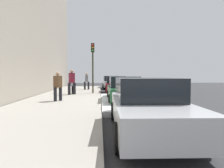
{
  "coord_description": "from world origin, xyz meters",
  "views": [
    {
      "loc": [
        11.1,
        -1.06,
        1.59
      ],
      "look_at": [
        -0.43,
        -0.33,
        1.05
      ],
      "focal_mm": 30.29,
      "sensor_mm": 36.0,
      "label": 1
    }
  ],
  "objects_px": {
    "pedestrian_grey_coat": "(87,81)",
    "traffic_light_pole": "(93,59)",
    "parked_car_white": "(111,82)",
    "pedestrian_burgundy_coat": "(72,81)",
    "rolling_suitcase": "(73,90)",
    "parked_car_green": "(124,90)",
    "parked_car_maroon": "(116,85)",
    "pedestrian_brown_coat": "(58,86)",
    "parked_car_silver": "(146,105)"
  },
  "relations": [
    {
      "from": "pedestrian_grey_coat",
      "to": "traffic_light_pole",
      "type": "bearing_deg",
      "value": 11.01
    },
    {
      "from": "parked_car_white",
      "to": "pedestrian_burgundy_coat",
      "type": "distance_m",
      "value": 8.69
    },
    {
      "from": "pedestrian_burgundy_coat",
      "to": "rolling_suitcase",
      "type": "xyz_separation_m",
      "value": [
        -0.53,
        0.03,
        -0.68
      ]
    },
    {
      "from": "parked_car_green",
      "to": "pedestrian_grey_coat",
      "type": "relative_size",
      "value": 2.64
    },
    {
      "from": "rolling_suitcase",
      "to": "pedestrian_burgundy_coat",
      "type": "bearing_deg",
      "value": -3.71
    },
    {
      "from": "parked_car_maroon",
      "to": "pedestrian_grey_coat",
      "type": "distance_m",
      "value": 3.83
    },
    {
      "from": "traffic_light_pole",
      "to": "pedestrian_burgundy_coat",
      "type": "bearing_deg",
      "value": -59.99
    },
    {
      "from": "parked_car_green",
      "to": "traffic_light_pole",
      "type": "height_order",
      "value": "traffic_light_pole"
    },
    {
      "from": "pedestrian_brown_coat",
      "to": "traffic_light_pole",
      "type": "xyz_separation_m",
      "value": [
        -4.48,
        1.78,
        1.85
      ]
    },
    {
      "from": "pedestrian_burgundy_coat",
      "to": "rolling_suitcase",
      "type": "relative_size",
      "value": 1.89
    },
    {
      "from": "traffic_light_pole",
      "to": "rolling_suitcase",
      "type": "height_order",
      "value": "traffic_light_pole"
    },
    {
      "from": "pedestrian_grey_coat",
      "to": "pedestrian_burgundy_coat",
      "type": "xyz_separation_m",
      "value": [
        4.9,
        -0.76,
        0.1
      ]
    },
    {
      "from": "pedestrian_grey_coat",
      "to": "pedestrian_burgundy_coat",
      "type": "bearing_deg",
      "value": -8.82
    },
    {
      "from": "parked_car_white",
      "to": "traffic_light_pole",
      "type": "distance_m",
      "value": 7.63
    },
    {
      "from": "parked_car_white",
      "to": "rolling_suitcase",
      "type": "relative_size",
      "value": 4.63
    },
    {
      "from": "parked_car_maroon",
      "to": "parked_car_green",
      "type": "height_order",
      "value": "same"
    },
    {
      "from": "parked_car_white",
      "to": "rolling_suitcase",
      "type": "xyz_separation_m",
      "value": [
        7.47,
        -3.34,
        -0.29
      ]
    },
    {
      "from": "pedestrian_brown_coat",
      "to": "rolling_suitcase",
      "type": "height_order",
      "value": "pedestrian_brown_coat"
    },
    {
      "from": "parked_car_silver",
      "to": "pedestrian_brown_coat",
      "type": "distance_m",
      "value": 6.6
    },
    {
      "from": "parked_car_silver",
      "to": "pedestrian_burgundy_coat",
      "type": "xyz_separation_m",
      "value": [
        -9.09,
        -3.41,
        0.38
      ]
    },
    {
      "from": "parked_car_white",
      "to": "parked_car_silver",
      "type": "bearing_deg",
      "value": 0.13
    },
    {
      "from": "parked_car_green",
      "to": "parked_car_maroon",
      "type": "bearing_deg",
      "value": 179.97
    },
    {
      "from": "pedestrian_grey_coat",
      "to": "rolling_suitcase",
      "type": "height_order",
      "value": "pedestrian_grey_coat"
    },
    {
      "from": "parked_car_green",
      "to": "pedestrian_brown_coat",
      "type": "height_order",
      "value": "pedestrian_brown_coat"
    },
    {
      "from": "parked_car_green",
      "to": "pedestrian_burgundy_coat",
      "type": "xyz_separation_m",
      "value": [
        -3.47,
        -3.5,
        0.38
      ]
    },
    {
      "from": "parked_car_white",
      "to": "parked_car_green",
      "type": "xyz_separation_m",
      "value": [
        11.46,
        0.13,
        -0.0
      ]
    },
    {
      "from": "parked_car_maroon",
      "to": "pedestrian_brown_coat",
      "type": "bearing_deg",
      "value": -32.69
    },
    {
      "from": "parked_car_maroon",
      "to": "rolling_suitcase",
      "type": "distance_m",
      "value": 3.88
    },
    {
      "from": "parked_car_green",
      "to": "rolling_suitcase",
      "type": "xyz_separation_m",
      "value": [
        -4.0,
        -3.46,
        -0.29
      ]
    },
    {
      "from": "parked_car_white",
      "to": "parked_car_silver",
      "type": "xyz_separation_m",
      "value": [
        17.08,
        0.04,
        0.0
      ]
    },
    {
      "from": "parked_car_white",
      "to": "pedestrian_brown_coat",
      "type": "distance_m",
      "value": 12.14
    },
    {
      "from": "pedestrian_grey_coat",
      "to": "traffic_light_pole",
      "type": "xyz_separation_m",
      "value": [
        4.01,
        0.78,
        1.83
      ]
    },
    {
      "from": "parked_car_silver",
      "to": "parked_car_maroon",
      "type": "bearing_deg",
      "value": 179.53
    },
    {
      "from": "pedestrian_brown_coat",
      "to": "pedestrian_burgundy_coat",
      "type": "xyz_separation_m",
      "value": [
        -3.59,
        0.24,
        0.13
      ]
    },
    {
      "from": "pedestrian_burgundy_coat",
      "to": "traffic_light_pole",
      "type": "bearing_deg",
      "value": 120.01
    },
    {
      "from": "pedestrian_brown_coat",
      "to": "pedestrian_burgundy_coat",
      "type": "height_order",
      "value": "pedestrian_burgundy_coat"
    },
    {
      "from": "pedestrian_burgundy_coat",
      "to": "traffic_light_pole",
      "type": "relative_size",
      "value": 0.47
    },
    {
      "from": "traffic_light_pole",
      "to": "rolling_suitcase",
      "type": "xyz_separation_m",
      "value": [
        0.36,
        -1.51,
        -2.4
      ]
    },
    {
      "from": "parked_car_green",
      "to": "pedestrian_brown_coat",
      "type": "distance_m",
      "value": 3.75
    },
    {
      "from": "pedestrian_brown_coat",
      "to": "parked_car_silver",
      "type": "bearing_deg",
      "value": 33.61
    },
    {
      "from": "parked_car_green",
      "to": "parked_car_silver",
      "type": "relative_size",
      "value": 0.95
    },
    {
      "from": "rolling_suitcase",
      "to": "pedestrian_brown_coat",
      "type": "bearing_deg",
      "value": -3.84
    },
    {
      "from": "pedestrian_grey_coat",
      "to": "traffic_light_pole",
      "type": "height_order",
      "value": "traffic_light_pole"
    },
    {
      "from": "parked_car_white",
      "to": "parked_car_green",
      "type": "distance_m",
      "value": 11.46
    },
    {
      "from": "pedestrian_brown_coat",
      "to": "pedestrian_burgundy_coat",
      "type": "distance_m",
      "value": 3.6
    },
    {
      "from": "parked_car_silver",
      "to": "pedestrian_burgundy_coat",
      "type": "height_order",
      "value": "pedestrian_burgundy_coat"
    },
    {
      "from": "parked_car_green",
      "to": "pedestrian_burgundy_coat",
      "type": "bearing_deg",
      "value": -134.74
    },
    {
      "from": "parked_car_maroon",
      "to": "pedestrian_brown_coat",
      "type": "xyz_separation_m",
      "value": [
        5.84,
        -3.74,
        0.26
      ]
    },
    {
      "from": "pedestrian_grey_coat",
      "to": "parked_car_maroon",
      "type": "bearing_deg",
      "value": 45.81
    },
    {
      "from": "parked_car_green",
      "to": "pedestrian_burgundy_coat",
      "type": "distance_m",
      "value": 4.94
    }
  ]
}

